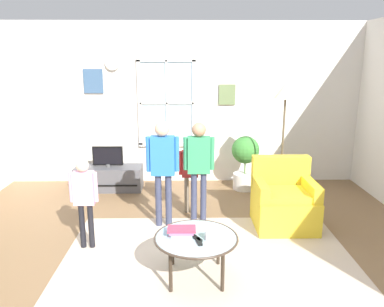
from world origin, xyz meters
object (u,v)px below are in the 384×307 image
(armchair, at_px, (284,202))
(remote_near_books, at_px, (199,242))
(tv_stand, at_px, (109,178))
(person_green_shirt, at_px, (199,161))
(coffee_table, at_px, (196,239))
(potted_plant_by_window, at_px, (245,159))
(book_stack, at_px, (182,231))
(remote_near_cup, at_px, (197,238))
(floor_lamp, at_px, (285,104))
(television, at_px, (108,156))
(cup, at_px, (209,235))
(person_pink_shirt, at_px, (84,193))
(person_blue_shirt, at_px, (163,162))
(person_red_shirt, at_px, (190,168))

(armchair, relative_size, remote_near_books, 6.21)
(tv_stand, xyz_separation_m, person_green_shirt, (1.45, -1.27, 0.64))
(coffee_table, distance_m, potted_plant_by_window, 2.78)
(book_stack, bearing_deg, remote_near_cup, -34.35)
(remote_near_cup, relative_size, floor_lamp, 0.08)
(television, relative_size, floor_lamp, 0.27)
(potted_plant_by_window, bearing_deg, cup, -105.71)
(person_pink_shirt, xyz_separation_m, floor_lamp, (2.53, 1.26, 0.85))
(remote_near_books, relative_size, person_blue_shirt, 0.10)
(remote_near_books, bearing_deg, person_pink_shirt, 149.19)
(cup, distance_m, person_blue_shirt, 1.43)
(remote_near_cup, relative_size, potted_plant_by_window, 0.16)
(television, distance_m, cup, 3.09)
(cup, bearing_deg, person_green_shirt, 92.04)
(potted_plant_by_window, bearing_deg, tv_stand, 179.86)
(television, relative_size, remote_near_cup, 3.51)
(tv_stand, relative_size, remote_near_cup, 7.81)
(armchair, distance_m, person_blue_shirt, 1.65)
(book_stack, xyz_separation_m, floor_lamp, (1.43, 1.85, 1.04))
(person_blue_shirt, height_order, potted_plant_by_window, person_blue_shirt)
(person_pink_shirt, height_order, person_blue_shirt, person_blue_shirt)
(tv_stand, xyz_separation_m, person_blue_shirt, (0.99, -1.42, 0.67))
(armchair, bearing_deg, floor_lamp, 80.07)
(tv_stand, relative_size, person_green_shirt, 0.82)
(remote_near_cup, height_order, person_green_shirt, person_green_shirt)
(person_red_shirt, bearing_deg, remote_near_books, -87.82)
(cup, bearing_deg, coffee_table, 153.43)
(armchair, distance_m, floor_lamp, 1.38)
(tv_stand, distance_m, person_red_shirt, 1.72)
(coffee_table, xyz_separation_m, person_red_shirt, (-0.04, 1.66, 0.24))
(cup, distance_m, remote_near_cup, 0.12)
(book_stack, height_order, floor_lamp, floor_lamp)
(television, xyz_separation_m, remote_near_cup, (1.39, -2.69, -0.13))
(armchair, relative_size, person_blue_shirt, 0.63)
(remote_near_cup, xyz_separation_m, person_pink_shirt, (-1.24, 0.69, 0.21))
(person_green_shirt, bearing_deg, coffee_table, -92.92)
(person_pink_shirt, height_order, potted_plant_by_window, person_pink_shirt)
(television, height_order, person_blue_shirt, person_blue_shirt)
(cup, height_order, person_blue_shirt, person_blue_shirt)
(person_pink_shirt, distance_m, potted_plant_by_window, 2.91)
(television, distance_m, person_red_shirt, 1.66)
(armchair, relative_size, cup, 9.10)
(tv_stand, distance_m, person_blue_shirt, 1.85)
(tv_stand, bearing_deg, person_red_shirt, -36.12)
(tv_stand, height_order, person_blue_shirt, person_blue_shirt)
(armchair, height_order, person_blue_shirt, person_blue_shirt)
(television, xyz_separation_m, person_pink_shirt, (0.14, -2.00, 0.09))
(tv_stand, distance_m, remote_near_books, 3.10)
(coffee_table, height_order, remote_near_cup, remote_near_cup)
(coffee_table, distance_m, person_green_shirt, 1.43)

